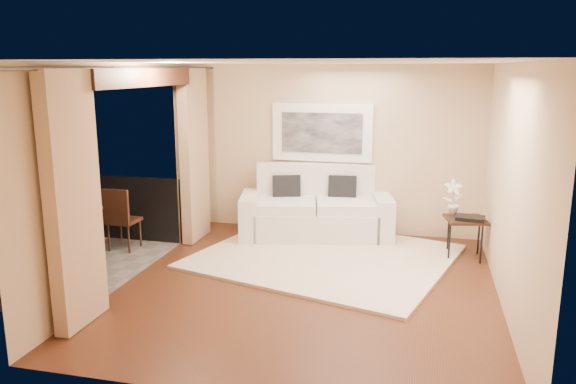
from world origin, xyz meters
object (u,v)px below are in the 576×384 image
(balcony_chair_near, at_px, (37,243))
(side_table, at_px, (465,222))
(balcony_chair_far, at_px, (120,215))
(ice_bucket, at_px, (64,199))
(bistro_table, at_px, (71,214))
(sofa, at_px, (316,212))
(orchid, at_px, (453,197))

(balcony_chair_near, bearing_deg, side_table, 8.71)
(balcony_chair_far, height_order, ice_bucket, balcony_chair_far)
(bistro_table, distance_m, ice_bucket, 0.29)
(side_table, relative_size, balcony_chair_far, 0.66)
(sofa, distance_m, balcony_chair_far, 2.99)
(bistro_table, xyz_separation_m, ice_bucket, (-0.18, 0.13, 0.18))
(side_table, bearing_deg, bistro_table, -165.99)
(orchid, distance_m, balcony_chair_near, 5.54)
(side_table, height_order, ice_bucket, ice_bucket)
(balcony_chair_far, bearing_deg, orchid, -165.78)
(side_table, distance_m, bistro_table, 5.52)
(bistro_table, distance_m, balcony_chair_far, 0.68)
(orchid, xyz_separation_m, balcony_chair_near, (-4.89, -2.60, -0.25))
(bistro_table, bearing_deg, side_table, 14.01)
(side_table, distance_m, balcony_chair_far, 4.95)
(sofa, relative_size, balcony_chair_far, 2.66)
(orchid, bearing_deg, balcony_chair_near, -151.94)
(orchid, distance_m, bistro_table, 5.40)
(side_table, height_order, balcony_chair_far, balcony_chair_far)
(side_table, xyz_separation_m, balcony_chair_far, (-4.88, -0.87, 0.03))
(orchid, height_order, bistro_table, orchid)
(orchid, distance_m, balcony_chair_far, 4.82)
(orchid, bearing_deg, balcony_chair_far, -167.63)
(side_table, xyz_separation_m, bistro_table, (-5.36, -1.34, 0.12))
(bistro_table, relative_size, ice_bucket, 3.63)
(bistro_table, height_order, balcony_chair_far, balcony_chair_far)
(sofa, xyz_separation_m, balcony_chair_far, (-2.64, -1.39, 0.15))
(bistro_table, height_order, balcony_chair_near, balcony_chair_near)
(bistro_table, distance_m, balcony_chair_near, 1.14)
(ice_bucket, bearing_deg, bistro_table, -36.22)
(ice_bucket, bearing_deg, sofa, 27.67)
(balcony_chair_far, bearing_deg, ice_bucket, 28.96)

